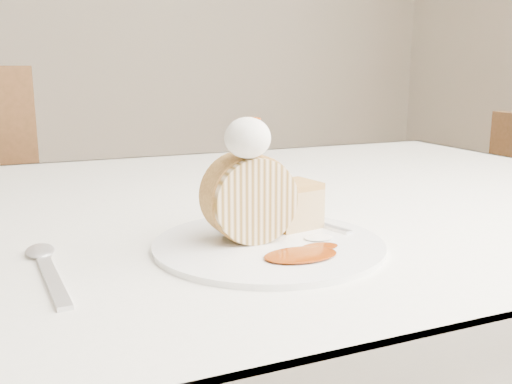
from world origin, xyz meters
name	(u,v)px	position (x,y,z in m)	size (l,w,h in m)	color
table	(220,261)	(0.00, 0.20, 0.66)	(1.40, 0.90, 0.75)	silver
chair_end	(501,260)	(0.83, 0.46, 0.47)	(0.44, 0.44, 0.82)	brown
plate	(269,244)	(-0.02, -0.02, 0.75)	(0.24, 0.24, 0.01)	white
roulade_slice	(249,198)	(-0.04, 0.00, 0.80)	(0.09, 0.09, 0.05)	beige
cake_chunk	(293,207)	(0.03, 0.02, 0.78)	(0.05, 0.05, 0.04)	tan
whipped_cream	(248,138)	(-0.05, -0.02, 0.87)	(0.05, 0.05, 0.04)	white
caramel_drizzle	(250,114)	(-0.04, -0.02, 0.89)	(0.02, 0.02, 0.01)	#7C2905
caramel_pool	(301,255)	(-0.02, -0.08, 0.76)	(0.08, 0.05, 0.00)	#7C2905
fork	(316,223)	(0.06, 0.02, 0.76)	(0.02, 0.14, 0.00)	silver
spoon	(53,281)	(-0.24, -0.04, 0.75)	(0.02, 0.16, 0.00)	silver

